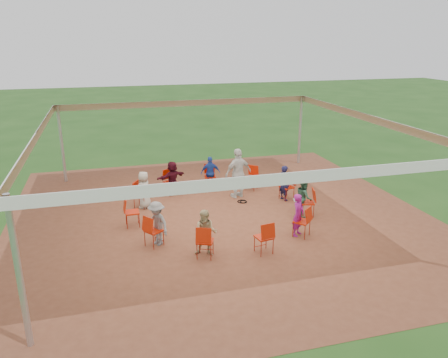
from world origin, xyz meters
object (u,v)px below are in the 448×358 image
object	(u,v)px
chair_8	(205,241)
person_seated_2	(210,173)
chair_2	(251,178)
cable_coil	(243,202)
person_seated_6	(206,233)
chair_1	(287,187)
person_seated_0	(304,197)
laptop	(299,198)
person_seated_5	(157,223)
chair_5	(141,194)
chair_4	(171,182)
person_seated_1	(284,183)
chair_3	(210,176)
person_seated_3	(172,178)
chair_7	(154,231)
chair_9	(264,237)
person_seated_4	(144,190)
chair_0	(307,203)
person_seated_7	(298,215)
chair_10	(302,222)

from	to	relation	value
chair_8	person_seated_2	xyz separation A→B (m)	(1.41, 5.16, 0.18)
chair_2	cable_coil	size ratio (longest dim) A/B	2.39
person_seated_6	chair_1	bearing A→B (deg)	64.87
person_seated_0	cable_coil	bearing A→B (deg)	57.18
laptop	person_seated_5	bearing A→B (deg)	115.39
chair_5	person_seated_6	world-z (taller)	person_seated_6
chair_2	laptop	size ratio (longest dim) A/B	2.57
chair_4	person_seated_1	world-z (taller)	person_seated_1
chair_3	person_seated_3	bearing A→B (deg)	20.69
chair_4	person_seated_1	distance (m)	4.09
person_seated_5	chair_2	bearing A→B (deg)	98.36
chair_7	person_seated_6	world-z (taller)	person_seated_6
person_seated_6	cable_coil	xyz separation A→B (m)	(2.09, 3.40, -0.61)
chair_5	cable_coil	xyz separation A→B (m)	(3.41, -0.47, -0.43)
chair_8	person_seated_2	size ratio (longest dim) A/B	0.72
person_seated_0	person_seated_6	xyz separation A→B (m)	(-3.59, -1.74, 0.00)
chair_4	person_seated_2	bearing A→B (deg)	159.31
chair_1	chair_2	bearing A→B (deg)	16.36
chair_5	laptop	xyz separation A→B (m)	(4.74, -2.08, 0.14)
chair_5	chair_8	distance (m)	4.17
chair_3	person_seated_2	xyz separation A→B (m)	(-0.01, -0.12, 0.18)
person_seated_1	person_seated_5	world-z (taller)	same
chair_9	person_seated_1	bearing A→B (deg)	50.19
chair_2	chair_8	xyz separation A→B (m)	(-2.85, -4.66, 0.00)
chair_2	person_seated_6	bearing A→B (deg)	98.00
person_seated_4	person_seated_6	bearing A→B (deg)	49.09
chair_4	chair_0	bearing A→B (deg)	114.55
chair_2	chair_8	size ratio (longest dim) A/B	1.00
person_seated_0	person_seated_7	xyz separation A→B (m)	(-0.78, -1.27, 0.00)
chair_3	person_seated_1	world-z (taller)	person_seated_1
person_seated_0	laptop	size ratio (longest dim) A/B	3.56
chair_9	person_seated_5	xyz separation A→B (m)	(-2.64, 1.25, 0.18)
person_seated_2	person_seated_3	distance (m)	1.49
chair_0	chair_7	world-z (taller)	same
chair_1	person_seated_1	bearing A→B (deg)	90.00
chair_9	person_seated_6	xyz separation A→B (m)	(-1.50, 0.30, 0.18)
chair_2	person_seated_1	distance (m)	1.54
chair_4	person_seated_4	bearing A→B (deg)	20.69
chair_4	laptop	bearing A→B (deg)	113.12
chair_3	person_seated_1	xyz separation A→B (m)	(2.18, -1.94, 0.18)
person_seated_4	person_seated_6	xyz separation A→B (m)	(1.21, -3.80, 0.00)
chair_4	person_seated_6	distance (m)	4.92
chair_0	person_seated_2	size ratio (longest dim) A/B	0.72
chair_2	person_seated_4	bearing A→B (deg)	50.19
chair_1	chair_10	bearing A→B (deg)	147.27
chair_0	person_seated_2	bearing A→B (deg)	50.19
chair_4	laptop	size ratio (longest dim) A/B	2.57
chair_0	chair_8	xyz separation A→B (m)	(-3.76, -1.82, 0.00)
chair_2	person_seated_7	bearing A→B (deg)	129.81
chair_2	laptop	xyz separation A→B (m)	(0.63, -2.77, 0.14)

